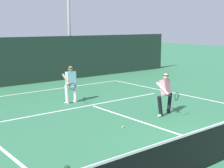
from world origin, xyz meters
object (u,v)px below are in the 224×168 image
object	(u,v)px
player_near	(165,92)
tennis_ball	(123,127)
light_pole	(69,13)
player_far	(71,83)

from	to	relation	value
player_near	tennis_ball	bearing A→B (deg)	-8.64
tennis_ball	light_pole	distance (m)	12.21
player_far	light_pole	xyz separation A→B (m)	(4.01, 6.66, 3.18)
player_far	tennis_ball	xyz separation A→B (m)	(-0.50, -3.95, -0.83)
player_near	tennis_ball	distance (m)	2.38
player_far	player_near	bearing A→B (deg)	115.10
player_far	tennis_ball	size ratio (longest dim) A/B	23.92
player_near	player_far	bearing A→B (deg)	-79.17
player_near	player_far	distance (m)	4.12
tennis_ball	light_pole	bearing A→B (deg)	66.97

